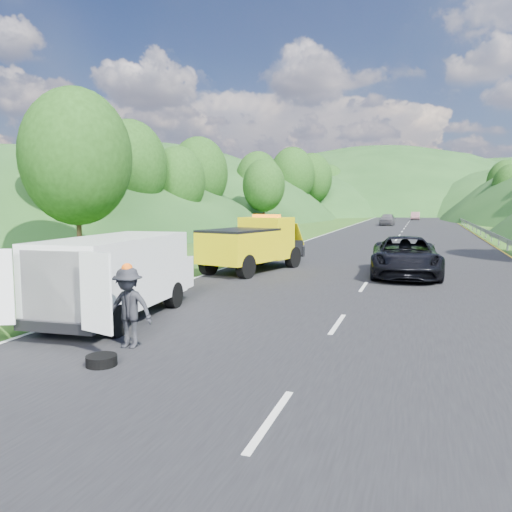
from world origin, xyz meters
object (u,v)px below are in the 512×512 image
(tow_truck, at_px, (254,244))
(spare_tire, at_px, (102,366))
(woman, at_px, (172,288))
(suitcase, at_px, (124,285))
(worker, at_px, (129,348))
(passing_suv, at_px, (405,276))
(child, at_px, (164,306))
(white_van, at_px, (118,273))

(tow_truck, distance_m, spare_tire, 13.67)
(woman, bearing_deg, suitcase, 140.54)
(tow_truck, distance_m, worker, 12.44)
(woman, bearing_deg, passing_suv, -54.66)
(suitcase, bearing_deg, worker, -55.86)
(suitcase, bearing_deg, spare_tire, -59.82)
(child, xyz_separation_m, suitcase, (-2.37, 1.44, 0.29))
(spare_tire, bearing_deg, child, 106.73)
(spare_tire, xyz_separation_m, passing_suv, (5.17, 14.13, 0.00))
(white_van, height_order, passing_suv, white_van)
(white_van, height_order, woman, white_van)
(worker, bearing_deg, tow_truck, 93.38)
(tow_truck, xyz_separation_m, white_van, (-0.50, -9.97, 0.01))
(tow_truck, bearing_deg, worker, -69.92)
(tow_truck, bearing_deg, white_van, -78.81)
(tow_truck, distance_m, white_van, 9.98)
(woman, relative_size, passing_suv, 0.30)
(woman, height_order, worker, woman)
(passing_suv, bearing_deg, white_van, -127.85)
(tow_truck, relative_size, spare_tire, 10.60)
(white_van, distance_m, spare_tire, 4.26)
(tow_truck, distance_m, suitcase, 7.19)
(spare_tire, bearing_deg, suitcase, 120.18)
(worker, distance_m, passing_suv, 13.97)
(worker, relative_size, suitcase, 2.99)
(white_van, distance_m, suitcase, 4.01)
(worker, bearing_deg, woman, 108.33)
(tow_truck, bearing_deg, woman, -90.92)
(worker, distance_m, spare_tire, 1.24)
(child, bearing_deg, spare_tire, -62.09)
(tow_truck, height_order, child, tow_truck)
(child, bearing_deg, white_van, -88.94)
(tow_truck, relative_size, woman, 3.54)
(white_van, distance_m, child, 2.29)
(tow_truck, xyz_separation_m, child, (-0.16, -8.10, -1.26))
(worker, height_order, spare_tire, worker)
(child, bearing_deg, woman, 124.73)
(woman, height_order, passing_suv, woman)
(worker, distance_m, suitcase, 6.83)
(white_van, xyz_separation_m, child, (0.33, 1.87, -1.27))
(child, xyz_separation_m, worker, (1.46, -4.21, 0.00))
(spare_tire, bearing_deg, passing_suv, 69.91)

